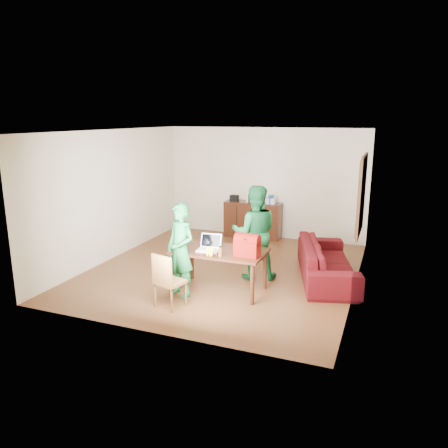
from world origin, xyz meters
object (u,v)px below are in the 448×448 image
at_px(person_near, 181,250).
at_px(bottle, 220,251).
at_px(chair, 170,291).
at_px(laptop, 208,248).
at_px(table, 220,255).
at_px(person_far, 255,233).
at_px(sofa, 327,261).
at_px(red_bag, 247,247).

relative_size(person_near, bottle, 8.96).
bearing_deg(chair, laptop, 84.06).
xyz_separation_m(person_near, bottle, (0.67, 0.11, 0.03)).
relative_size(table, person_far, 0.90).
height_order(chair, bottle, bottle).
distance_m(person_far, sofa, 1.45).
xyz_separation_m(table, laptop, (-0.17, -0.10, 0.14)).
bearing_deg(table, person_far, 66.23).
height_order(table, laptop, laptop).
xyz_separation_m(table, red_bag, (0.54, -0.13, 0.24)).
height_order(person_near, sofa, person_near).
distance_m(person_near, bottle, 0.67).
height_order(person_near, person_far, person_far).
distance_m(person_near, laptop, 0.48).
relative_size(person_near, sofa, 0.69).
xyz_separation_m(table, bottle, (0.13, -0.31, 0.18)).
bearing_deg(person_near, chair, -61.84).
distance_m(table, person_near, 0.69).
distance_m(bottle, sofa, 2.24).
xyz_separation_m(person_near, laptop, (0.36, 0.32, -0.02)).
distance_m(laptop, red_bag, 0.72).
height_order(person_near, laptop, person_near).
bearing_deg(sofa, person_far, 93.86).
xyz_separation_m(table, person_far, (0.36, 0.83, 0.23)).
xyz_separation_m(chair, sofa, (2.12, 2.20, 0.08)).
distance_m(chair, red_bag, 1.43).
bearing_deg(sofa, chair, 120.24).
relative_size(bottle, sofa, 0.08).
distance_m(person_far, red_bag, 0.97).
xyz_separation_m(chair, person_far, (0.85, 1.74, 0.61)).
height_order(table, person_near, person_near).
bearing_deg(red_bag, sofa, 56.82).
bearing_deg(bottle, table, 113.32).
relative_size(chair, person_far, 0.51).
distance_m(chair, bottle, 1.03).
distance_m(table, bottle, 0.38).
bearing_deg(bottle, person_far, 78.58).
bearing_deg(person_near, laptop, 64.29).
xyz_separation_m(bottle, sofa, (1.50, 1.59, -0.49)).
distance_m(chair, person_near, 0.73).
bearing_deg(sofa, laptop, 111.56).
relative_size(red_bag, sofa, 0.17).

